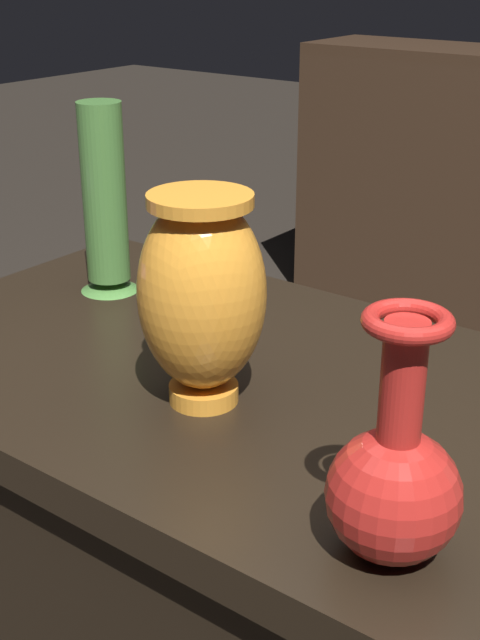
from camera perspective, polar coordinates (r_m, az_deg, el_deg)
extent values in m
cube|color=black|center=(1.38, 2.00, -20.03)|extent=(1.10, 0.59, 0.75)
cube|color=black|center=(1.15, 2.28, -5.32)|extent=(1.20, 0.64, 0.05)
cylinder|color=orange|center=(1.09, -2.39, -4.74)|extent=(0.09, 0.09, 0.02)
ellipsoid|color=orange|center=(1.03, -2.51, 1.72)|extent=(0.15, 0.15, 0.24)
cylinder|color=orange|center=(1.00, -2.63, 7.85)|extent=(0.12, 0.12, 0.01)
cone|color=#477A38|center=(1.45, -8.51, 2.36)|extent=(0.10, 0.10, 0.02)
cylinder|color=#477A38|center=(1.40, -8.88, 8.20)|extent=(0.07, 0.07, 0.29)
sphere|color=red|center=(0.82, 10.00, -11.24)|extent=(0.13, 0.13, 0.13)
cylinder|color=red|center=(0.76, 10.59, -4.23)|extent=(0.04, 0.04, 0.12)
torus|color=red|center=(0.74, 10.93, -0.09)|extent=(0.08, 0.08, 0.02)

